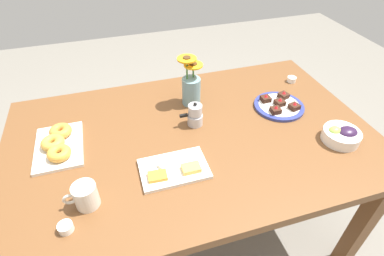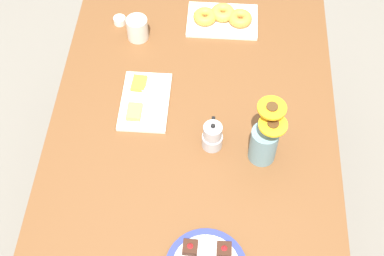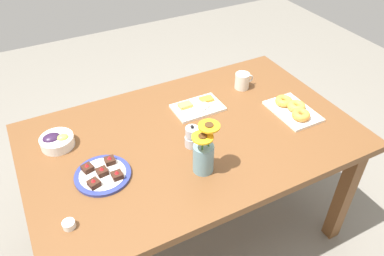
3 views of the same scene
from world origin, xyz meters
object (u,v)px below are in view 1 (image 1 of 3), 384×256
object	(u,v)px
croissant_platter	(58,144)
moka_pot	(195,115)
jam_cup_berry	(65,227)
dessert_plate	(279,105)
jam_cup_honey	(292,79)
dining_table	(192,149)
grape_bowl	(342,135)
cheese_platter	(174,169)
coffee_mug	(85,195)
flower_vase	(191,88)

from	to	relation	value
croissant_platter	moka_pot	bearing A→B (deg)	178.68
jam_cup_berry	dessert_plate	size ratio (longest dim) A/B	0.20
jam_cup_honey	dessert_plate	bearing A→B (deg)	46.12
croissant_platter	jam_cup_honey	world-z (taller)	croissant_platter
dining_table	jam_cup_berry	xyz separation A→B (m)	(0.52, 0.33, 0.10)
jam_cup_berry	dessert_plate	distance (m)	1.07
grape_bowl	cheese_platter	xyz separation A→B (m)	(0.73, -0.04, -0.02)
jam_cup_berry	cheese_platter	bearing A→B (deg)	-159.59
cheese_platter	dessert_plate	xyz separation A→B (m)	(-0.60, -0.25, 0.00)
grape_bowl	cheese_platter	bearing A→B (deg)	-3.02
dining_table	jam_cup_honey	world-z (taller)	jam_cup_honey
croissant_platter	jam_cup_berry	bearing A→B (deg)	94.82
dining_table	jam_cup_berry	size ratio (longest dim) A/B	33.33
jam_cup_honey	jam_cup_berry	size ratio (longest dim) A/B	1.00
grape_bowl	jam_cup_berry	size ratio (longest dim) A/B	3.24
jam_cup_berry	dessert_plate	world-z (taller)	dessert_plate
dining_table	coffee_mug	bearing A→B (deg)	28.34
jam_cup_berry	croissant_platter	bearing A→B (deg)	-85.18
grape_bowl	dessert_plate	size ratio (longest dim) A/B	0.64
coffee_mug	grape_bowl	size ratio (longest dim) A/B	0.75
flower_vase	moka_pot	bearing A→B (deg)	78.92
jam_cup_honey	jam_cup_berry	distance (m)	1.32
croissant_platter	dessert_plate	size ratio (longest dim) A/B	1.16
coffee_mug	grape_bowl	xyz separation A→B (m)	(-1.05, -0.02, -0.02)
cheese_platter	dessert_plate	bearing A→B (deg)	-157.00
croissant_platter	moka_pot	xyz separation A→B (m)	(-0.59, 0.01, 0.03)
dessert_plate	dining_table	bearing A→B (deg)	8.91
jam_cup_berry	moka_pot	bearing A→B (deg)	-144.50
moka_pot	flower_vase	bearing A→B (deg)	-101.08
grape_bowl	dessert_plate	bearing A→B (deg)	-66.06
coffee_mug	jam_cup_honey	size ratio (longest dim) A/B	2.44
croissant_platter	flower_vase	size ratio (longest dim) A/B	1.12
jam_cup_berry	flower_vase	world-z (taller)	flower_vase
dining_table	coffee_mug	size ratio (longest dim) A/B	13.68
dessert_plate	grape_bowl	bearing A→B (deg)	113.94
dining_table	croissant_platter	world-z (taller)	croissant_platter
croissant_platter	jam_cup_berry	xyz separation A→B (m)	(-0.03, 0.41, -0.01)
cheese_platter	flower_vase	bearing A→B (deg)	-115.10
jam_cup_berry	flower_vase	xyz separation A→B (m)	(-0.59, -0.56, 0.07)
coffee_mug	cheese_platter	xyz separation A→B (m)	(-0.32, -0.06, -0.04)
croissant_platter	moka_pot	size ratio (longest dim) A/B	2.35
coffee_mug	dessert_plate	size ratio (longest dim) A/B	0.48
dining_table	dessert_plate	distance (m)	0.49
grape_bowl	flower_vase	world-z (taller)	flower_vase
cheese_platter	grape_bowl	bearing A→B (deg)	176.98
cheese_platter	dessert_plate	world-z (taller)	dessert_plate
dessert_plate	jam_cup_berry	bearing A→B (deg)	21.99
grape_bowl	dessert_plate	world-z (taller)	grape_bowl
croissant_platter	jam_cup_berry	distance (m)	0.41
jam_cup_berry	dessert_plate	bearing A→B (deg)	-158.01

